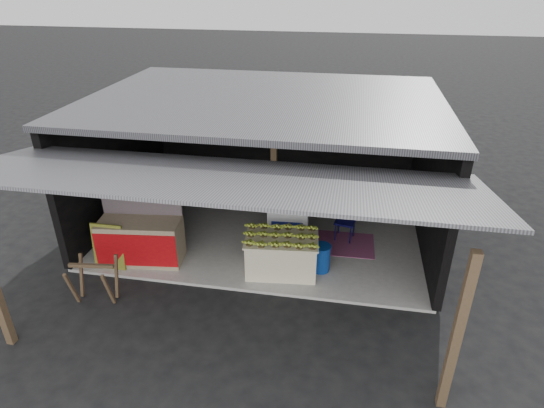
% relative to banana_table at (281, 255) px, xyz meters
% --- Properties ---
extents(ground, '(80.00, 80.00, 0.00)m').
position_rel_banana_table_xyz_m(ground, '(-0.66, -0.69, -0.44)').
color(ground, black).
rests_on(ground, ground).
extents(concrete_slab, '(7.00, 5.00, 0.06)m').
position_rel_banana_table_xyz_m(concrete_slab, '(-0.66, 1.81, -0.41)').
color(concrete_slab, gray).
rests_on(concrete_slab, ground).
extents(shophouse, '(7.40, 7.29, 3.02)m').
position_rel_banana_table_xyz_m(shophouse, '(-0.66, 2.12, 1.66)').
color(shophouse, black).
rests_on(shophouse, ground).
extents(banana_table, '(1.46, 0.99, 0.76)m').
position_rel_banana_table_xyz_m(banana_table, '(0.00, 0.00, 0.00)').
color(banana_table, white).
rests_on(banana_table, concrete_slab).
extents(banana_pile, '(1.34, 0.89, 0.15)m').
position_rel_banana_table_xyz_m(banana_pile, '(0.00, -0.00, 0.45)').
color(banana_pile, gold).
rests_on(banana_pile, banana_table).
extents(white_crate, '(0.86, 0.61, 0.92)m').
position_rel_banana_table_xyz_m(white_crate, '(-0.03, 1.09, 0.08)').
color(white_crate, white).
rests_on(white_crate, concrete_slab).
extents(neighbor_stall, '(1.67, 0.90, 1.65)m').
position_rel_banana_table_xyz_m(neighbor_stall, '(-2.82, -0.09, 0.11)').
color(neighbor_stall, '#998466').
rests_on(neighbor_stall, concrete_slab).
extents(green_signboard, '(0.64, 0.14, 0.96)m').
position_rel_banana_table_xyz_m(green_signboard, '(-3.34, -0.47, 0.10)').
color(green_signboard, black).
rests_on(green_signboard, concrete_slab).
extents(sawhorse, '(0.80, 0.77, 0.78)m').
position_rel_banana_table_xyz_m(sawhorse, '(-3.13, -1.39, 0.05)').
color(sawhorse, '#503D28').
rests_on(sawhorse, ground).
extents(water_barrel, '(0.36, 0.36, 0.52)m').
position_rel_banana_table_xyz_m(water_barrel, '(0.75, 0.18, -0.12)').
color(water_barrel, navy).
rests_on(water_barrel, concrete_slab).
extents(plastic_chair, '(0.48, 0.48, 0.87)m').
position_rel_banana_table_xyz_m(plastic_chair, '(1.18, 1.53, 0.13)').
color(plastic_chair, '#0C0A38').
rests_on(plastic_chair, concrete_slab).
extents(magenta_rug, '(1.52, 1.03, 0.01)m').
position_rel_banana_table_xyz_m(magenta_rug, '(1.06, 1.21, -0.38)').
color(magenta_rug, '#7C1B4F').
rests_on(magenta_rug, concrete_slab).
extents(picture_frames, '(1.62, 0.04, 0.46)m').
position_rel_banana_table_xyz_m(picture_frames, '(-0.83, 4.20, 1.49)').
color(picture_frames, black).
rests_on(picture_frames, shophouse).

